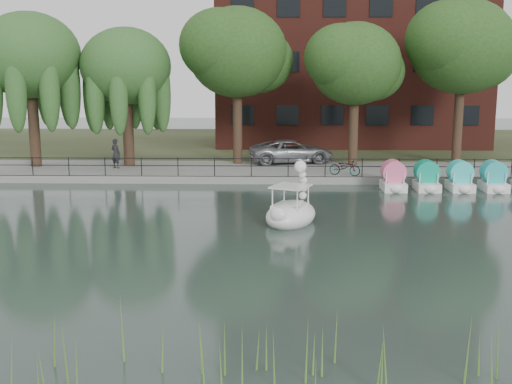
{
  "coord_description": "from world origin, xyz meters",
  "views": [
    {
      "loc": [
        1.17,
        -21.13,
        6.16
      ],
      "look_at": [
        0.5,
        4.0,
        1.3
      ],
      "focal_mm": 45.0,
      "sensor_mm": 36.0,
      "label": 1
    }
  ],
  "objects_px": {
    "minivan": "(292,150)",
    "swan_boat": "(291,210)",
    "bicycle": "(345,166)",
    "pedestrian": "(116,151)"
  },
  "relations": [
    {
      "from": "minivan",
      "to": "swan_boat",
      "type": "bearing_deg",
      "value": 166.93
    },
    {
      "from": "minivan",
      "to": "bicycle",
      "type": "relative_size",
      "value": 3.44
    },
    {
      "from": "minivan",
      "to": "swan_boat",
      "type": "xyz_separation_m",
      "value": [
        -0.39,
        -14.09,
        -0.69
      ]
    },
    {
      "from": "bicycle",
      "to": "swan_boat",
      "type": "xyz_separation_m",
      "value": [
        -3.17,
        -9.39,
        -0.37
      ]
    },
    {
      "from": "swan_boat",
      "to": "bicycle",
      "type": "bearing_deg",
      "value": 95.82
    },
    {
      "from": "bicycle",
      "to": "pedestrian",
      "type": "distance_m",
      "value": 13.32
    },
    {
      "from": "minivan",
      "to": "swan_boat",
      "type": "height_order",
      "value": "swan_boat"
    },
    {
      "from": "bicycle",
      "to": "pedestrian",
      "type": "relative_size",
      "value": 0.87
    },
    {
      "from": "minivan",
      "to": "bicycle",
      "type": "xyz_separation_m",
      "value": [
        2.78,
        -4.7,
        -0.32
      ]
    },
    {
      "from": "pedestrian",
      "to": "swan_boat",
      "type": "relative_size",
      "value": 0.59
    }
  ]
}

